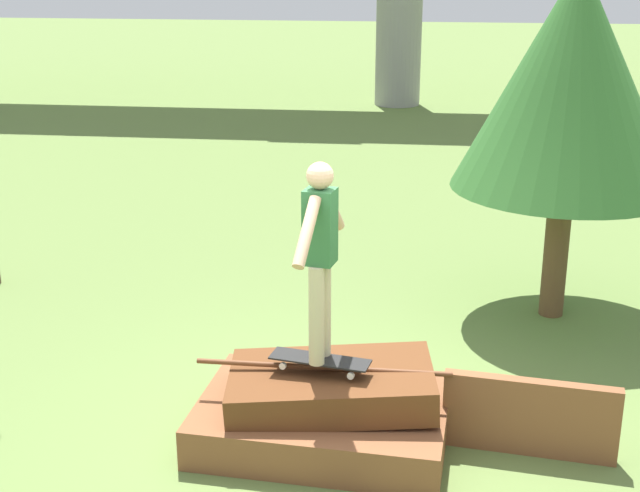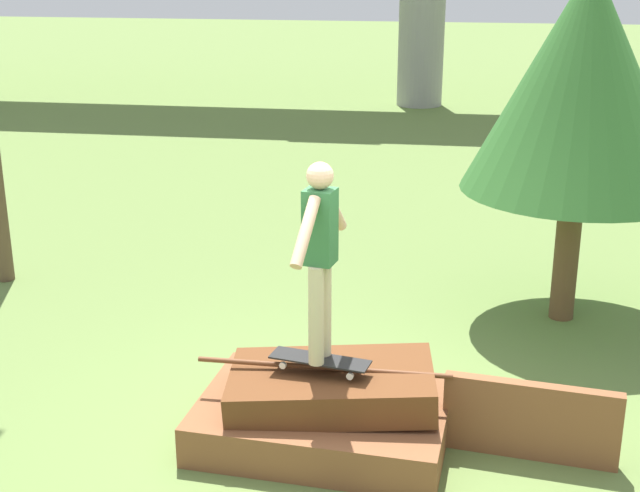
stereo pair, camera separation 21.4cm
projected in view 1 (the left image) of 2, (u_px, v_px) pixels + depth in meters
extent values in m
plane|color=olive|center=(323.00, 438.00, 7.19)|extent=(80.00, 80.00, 0.00)
cube|color=brown|center=(323.00, 420.00, 7.14)|extent=(2.07, 1.52, 0.33)
cube|color=#5B3319|center=(331.00, 386.00, 7.03)|extent=(1.71, 1.11, 0.35)
cylinder|color=brown|center=(323.00, 368.00, 6.99)|extent=(2.02, 0.04, 0.04)
cube|color=brown|center=(530.00, 417.00, 6.88)|extent=(1.34, 0.27, 0.63)
cube|color=black|center=(320.00, 359.00, 6.90)|extent=(0.81, 0.36, 0.01)
cylinder|color=silver|center=(357.00, 365.00, 6.92)|extent=(0.06, 0.04, 0.05)
cylinder|color=silver|center=(351.00, 376.00, 6.75)|extent=(0.06, 0.04, 0.05)
cylinder|color=silver|center=(291.00, 356.00, 7.07)|extent=(0.06, 0.04, 0.05)
cylinder|color=silver|center=(283.00, 366.00, 6.91)|extent=(0.06, 0.04, 0.05)
cylinder|color=#C6B78E|center=(323.00, 308.00, 6.84)|extent=(0.12, 0.12, 0.79)
cylinder|color=#C6B78E|center=(317.00, 316.00, 6.69)|extent=(0.12, 0.12, 0.79)
cube|color=#2D6638|center=(320.00, 227.00, 6.55)|extent=(0.26, 0.25, 0.57)
sphere|color=tan|center=(320.00, 176.00, 6.42)|extent=(0.20, 0.20, 0.20)
cylinder|color=tan|center=(332.00, 209.00, 6.80)|extent=(0.17, 0.47, 0.45)
cylinder|color=tan|center=(307.00, 232.00, 6.26)|extent=(0.17, 0.47, 0.45)
cylinder|color=brown|center=(556.00, 252.00, 9.37)|extent=(0.26, 0.26, 1.41)
cone|color=#336B2D|center=(572.00, 77.00, 8.77)|extent=(2.29, 2.29, 2.25)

